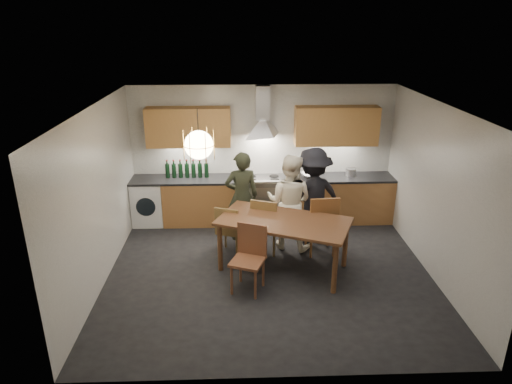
{
  "coord_description": "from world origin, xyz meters",
  "views": [
    {
      "loc": [
        -0.44,
        -6.24,
        3.74
      ],
      "look_at": [
        -0.19,
        0.4,
        1.2
      ],
      "focal_mm": 32.0,
      "sensor_mm": 36.0,
      "label": 1
    }
  ],
  "objects_px": {
    "person_left": "(242,196)",
    "stock_pot": "(351,172)",
    "chair_front": "(250,253)",
    "person_mid": "(289,202)",
    "person_right": "(312,197)",
    "wine_bottles": "(187,169)",
    "chair_back_left": "(229,228)",
    "dining_table": "(284,226)",
    "mixing_bowl": "(310,175)"
  },
  "relations": [
    {
      "from": "chair_back_left",
      "to": "person_mid",
      "type": "relative_size",
      "value": 0.53
    },
    {
      "from": "person_right",
      "to": "mixing_bowl",
      "type": "distance_m",
      "value": 0.93
    },
    {
      "from": "mixing_bowl",
      "to": "person_right",
      "type": "bearing_deg",
      "value": -96.06
    },
    {
      "from": "chair_front",
      "to": "mixing_bowl",
      "type": "relative_size",
      "value": 2.87
    },
    {
      "from": "person_left",
      "to": "stock_pot",
      "type": "height_order",
      "value": "person_left"
    },
    {
      "from": "dining_table",
      "to": "stock_pot",
      "type": "xyz_separation_m",
      "value": [
        1.47,
        1.88,
        0.23
      ]
    },
    {
      "from": "chair_back_left",
      "to": "person_left",
      "type": "xyz_separation_m",
      "value": [
        0.22,
        0.63,
        0.3
      ]
    },
    {
      "from": "chair_back_left",
      "to": "person_mid",
      "type": "bearing_deg",
      "value": -143.86
    },
    {
      "from": "dining_table",
      "to": "person_left",
      "type": "height_order",
      "value": "person_left"
    },
    {
      "from": "chair_back_left",
      "to": "person_left",
      "type": "bearing_deg",
      "value": -89.25
    },
    {
      "from": "chair_front",
      "to": "wine_bottles",
      "type": "height_order",
      "value": "wine_bottles"
    },
    {
      "from": "person_mid",
      "to": "chair_front",
      "type": "bearing_deg",
      "value": 83.65
    },
    {
      "from": "chair_back_left",
      "to": "person_right",
      "type": "height_order",
      "value": "person_right"
    },
    {
      "from": "chair_back_left",
      "to": "wine_bottles",
      "type": "bearing_deg",
      "value": -40.72
    },
    {
      "from": "dining_table",
      "to": "person_right",
      "type": "bearing_deg",
      "value": 79.82
    },
    {
      "from": "person_mid",
      "to": "wine_bottles",
      "type": "height_order",
      "value": "person_mid"
    },
    {
      "from": "chair_front",
      "to": "mixing_bowl",
      "type": "distance_m",
      "value": 2.66
    },
    {
      "from": "person_mid",
      "to": "dining_table",
      "type": "bearing_deg",
      "value": 100.06
    },
    {
      "from": "chair_back_left",
      "to": "person_mid",
      "type": "height_order",
      "value": "person_mid"
    },
    {
      "from": "chair_front",
      "to": "person_mid",
      "type": "height_order",
      "value": "person_mid"
    },
    {
      "from": "person_mid",
      "to": "wine_bottles",
      "type": "relative_size",
      "value": 2.03
    },
    {
      "from": "chair_front",
      "to": "person_right",
      "type": "xyz_separation_m",
      "value": [
        1.12,
        1.42,
        0.3
      ]
    },
    {
      "from": "person_right",
      "to": "stock_pot",
      "type": "xyz_separation_m",
      "value": [
        0.89,
        0.99,
        0.1
      ]
    },
    {
      "from": "wine_bottles",
      "to": "chair_front",
      "type": "bearing_deg",
      "value": -65.05
    },
    {
      "from": "person_left",
      "to": "chair_back_left",
      "type": "bearing_deg",
      "value": 61.86
    },
    {
      "from": "dining_table",
      "to": "person_mid",
      "type": "distance_m",
      "value": 0.77
    },
    {
      "from": "person_mid",
      "to": "person_right",
      "type": "height_order",
      "value": "person_right"
    },
    {
      "from": "person_left",
      "to": "person_right",
      "type": "relative_size",
      "value": 0.94
    },
    {
      "from": "chair_back_left",
      "to": "mixing_bowl",
      "type": "distance_m",
      "value": 2.09
    },
    {
      "from": "chair_back_left",
      "to": "stock_pot",
      "type": "height_order",
      "value": "stock_pot"
    },
    {
      "from": "wine_bottles",
      "to": "chair_back_left",
      "type": "bearing_deg",
      "value": -60.7
    },
    {
      "from": "stock_pot",
      "to": "person_mid",
      "type": "bearing_deg",
      "value": -139.15
    },
    {
      "from": "person_left",
      "to": "stock_pot",
      "type": "xyz_separation_m",
      "value": [
        2.1,
        0.79,
        0.16
      ]
    },
    {
      "from": "wine_bottles",
      "to": "dining_table",
      "type": "bearing_deg",
      "value": -48.65
    },
    {
      "from": "person_left",
      "to": "wine_bottles",
      "type": "relative_size",
      "value": 1.98
    },
    {
      "from": "person_mid",
      "to": "mixing_bowl",
      "type": "bearing_deg",
      "value": -93.45
    },
    {
      "from": "chair_front",
      "to": "person_mid",
      "type": "relative_size",
      "value": 0.59
    },
    {
      "from": "mixing_bowl",
      "to": "wine_bottles",
      "type": "xyz_separation_m",
      "value": [
        -2.34,
        0.09,
        0.13
      ]
    },
    {
      "from": "person_mid",
      "to": "mixing_bowl",
      "type": "distance_m",
      "value": 1.18
    },
    {
      "from": "wine_bottles",
      "to": "stock_pot",
      "type": "bearing_deg",
      "value": -0.35
    },
    {
      "from": "person_right",
      "to": "mixing_bowl",
      "type": "xyz_separation_m",
      "value": [
        0.1,
        0.92,
        0.08
      ]
    },
    {
      "from": "person_right",
      "to": "stock_pot",
      "type": "relative_size",
      "value": 8.93
    },
    {
      "from": "chair_back_left",
      "to": "mixing_bowl",
      "type": "bearing_deg",
      "value": -118.63
    },
    {
      "from": "mixing_bowl",
      "to": "wine_bottles",
      "type": "distance_m",
      "value": 2.35
    },
    {
      "from": "person_mid",
      "to": "chair_back_left",
      "type": "bearing_deg",
      "value": 38.57
    },
    {
      "from": "dining_table",
      "to": "person_right",
      "type": "distance_m",
      "value": 1.07
    },
    {
      "from": "stock_pot",
      "to": "wine_bottles",
      "type": "height_order",
      "value": "wine_bottles"
    },
    {
      "from": "person_left",
      "to": "person_right",
      "type": "bearing_deg",
      "value": 161.83
    },
    {
      "from": "person_left",
      "to": "stock_pot",
      "type": "distance_m",
      "value": 2.25
    },
    {
      "from": "person_right",
      "to": "chair_front",
      "type": "bearing_deg",
      "value": 31.07
    }
  ]
}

